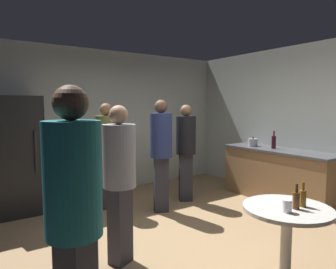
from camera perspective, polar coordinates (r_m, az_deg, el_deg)
name	(u,v)px	position (r m, az deg, el deg)	size (l,w,h in m)	color
ground_plane	(187,242)	(4.06, 3.60, -19.48)	(5.20, 5.20, 0.10)	#9E7C56
wall_back	(103,122)	(5.98, -12.02, 2.39)	(5.32, 0.06, 2.70)	beige
wall_side_right	(310,124)	(5.70, 25.05, 1.84)	(0.06, 5.20, 2.70)	beige
refrigerator	(17,155)	(5.20, -26.40, -3.51)	(0.70, 0.68, 1.80)	black
kitchen_counter	(279,175)	(5.71, 19.97, -7.08)	(0.64, 2.03, 0.90)	olive
kettle	(253,142)	(5.91, 15.61, -1.42)	(0.24, 0.17, 0.18)	#B2B2B7
wine_bottle_on_counter	(274,142)	(5.70, 19.15, -1.30)	(0.08, 0.08, 0.31)	#3F141E
foreground_table	(287,218)	(3.10, 21.35, -14.35)	(0.80, 0.80, 0.73)	beige
beer_bottle_amber	(303,198)	(3.11, 23.88, -10.73)	(0.06, 0.06, 0.23)	#8C5919
beer_bottle_brown	(296,200)	(3.01, 22.82, -11.19)	(0.06, 0.06, 0.23)	#593314
plastic_cup_white	(287,206)	(2.91, 21.34, -12.34)	(0.08, 0.08, 0.11)	white
person_in_gray_shirt	(119,172)	(3.20, -9.07, -7.00)	(0.45, 0.45, 1.66)	#2D2D38
person_in_black_shirt	(186,145)	(5.26, 3.36, -1.98)	(0.46, 0.46, 1.67)	#2D2D38
person_in_navy_shirt	(161,147)	(4.71, -1.31, -2.29)	(0.45, 0.45, 1.74)	#2D2D38
person_in_teal_shirt	(74,208)	(1.96, -17.20, -13.01)	(0.44, 0.44, 1.78)	#2D2D38
person_in_olive_shirt	(107,147)	(4.95, -11.41, -2.39)	(0.39, 0.39, 1.69)	#2D2D38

